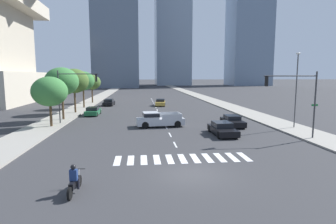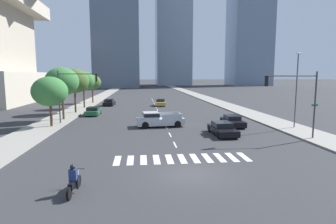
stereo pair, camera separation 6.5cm
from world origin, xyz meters
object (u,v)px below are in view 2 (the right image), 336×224
(sedan_black_3, at_px, (109,103))
(street_tree_nearest, at_px, (50,92))
(street_lamp_east, at_px, (297,85))
(street_tree_fifth, at_px, (92,82))
(sedan_green_0, at_px, (93,111))
(street_tree_second, at_px, (62,82))
(traffic_signal_near, at_px, (296,92))
(sedan_black_2, at_px, (233,121))
(pickup_truck, at_px, (158,120))
(sedan_black_1, at_px, (222,129))
(street_tree_fourth, at_px, (83,81))
(motorcycle_lead, at_px, (74,182))
(sedan_gold_4, at_px, (161,103))
(street_tree_third, at_px, (74,81))
(traffic_signal_far, at_px, (73,87))

(sedan_black_3, height_order, street_tree_nearest, street_tree_nearest)
(street_lamp_east, distance_m, street_tree_fifth, 41.01)
(sedan_green_0, relative_size, street_tree_second, 0.65)
(sedan_green_0, height_order, street_lamp_east, street_lamp_east)
(traffic_signal_near, bearing_deg, sedan_black_2, -66.34)
(pickup_truck, xyz_separation_m, sedan_black_1, (6.05, -5.00, -0.24))
(street_tree_fourth, bearing_deg, sedan_green_0, -71.54)
(motorcycle_lead, xyz_separation_m, sedan_black_1, (11.36, 12.68, -0.01))
(street_tree_nearest, distance_m, street_tree_fourth, 18.65)
(street_tree_nearest, height_order, street_tree_fourth, street_tree_fourth)
(street_tree_second, relative_size, street_tree_fifth, 1.15)
(street_tree_fifth, bearing_deg, sedan_black_3, -51.10)
(street_tree_nearest, bearing_deg, sedan_black_3, 80.23)
(sedan_gold_4, xyz_separation_m, traffic_signal_near, (9.91, -29.93, 3.71))
(street_tree_nearest, height_order, street_tree_third, street_tree_third)
(street_tree_fourth, bearing_deg, motorcycle_lead, -79.81)
(pickup_truck, distance_m, traffic_signal_far, 10.84)
(sedan_green_0, xyz_separation_m, street_lamp_east, (23.78, -12.93, 4.23))
(sedan_black_2, xyz_separation_m, street_lamp_east, (6.25, -2.20, 4.22))
(traffic_signal_far, relative_size, street_tree_second, 0.93)
(street_tree_third, relative_size, street_tree_fourth, 1.05)
(street_tree_second, bearing_deg, motorcycle_lead, -74.13)
(sedan_green_0, xyz_separation_m, street_tree_fifth, (-3.02, 18.10, 3.82))
(street_tree_second, xyz_separation_m, street_tree_third, (-0.00, 6.84, -0.05))
(sedan_green_0, height_order, sedan_black_3, sedan_black_3)
(pickup_truck, bearing_deg, sedan_black_3, -76.32)
(street_tree_third, bearing_deg, pickup_truck, -46.39)
(motorcycle_lead, relative_size, sedan_green_0, 0.51)
(motorcycle_lead, height_order, traffic_signal_far, traffic_signal_far)
(street_lamp_east, bearing_deg, sedan_green_0, 151.46)
(street_tree_fourth, bearing_deg, sedan_black_3, 46.82)
(traffic_signal_far, relative_size, street_lamp_east, 0.77)
(street_tree_second, bearing_deg, sedan_black_1, -30.73)
(motorcycle_lead, relative_size, street_tree_third, 0.33)
(sedan_black_3, relative_size, sedan_gold_4, 1.00)
(sedan_black_2, relative_size, street_tree_fourth, 0.71)
(street_tree_third, bearing_deg, sedan_green_0, -37.13)
(street_tree_second, bearing_deg, sedan_black_2, -16.74)
(sedan_black_2, height_order, street_tree_third, street_tree_third)
(traffic_signal_far, distance_m, street_tree_second, 3.70)
(sedan_green_0, distance_m, street_tree_third, 5.81)
(street_tree_nearest, relative_size, street_tree_fourth, 0.87)
(traffic_signal_near, bearing_deg, street_tree_fourth, -48.79)
(street_lamp_east, height_order, street_tree_fourth, street_lamp_east)
(sedan_black_2, distance_m, street_tree_second, 21.92)
(traffic_signal_near, bearing_deg, sedan_black_1, -26.26)
(street_tree_second, xyz_separation_m, street_tree_fourth, (-0.00, 13.60, -0.17))
(motorcycle_lead, xyz_separation_m, street_tree_fourth, (-6.65, 36.98, 4.27))
(motorcycle_lead, xyz_separation_m, traffic_signal_near, (17.14, 9.83, 3.72))
(street_lamp_east, xyz_separation_m, street_tree_fourth, (-26.80, 21.98, 0.06))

